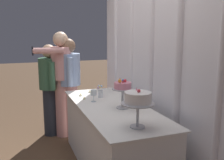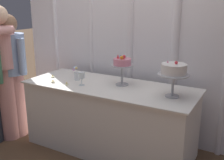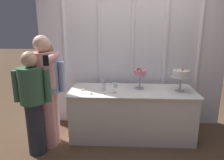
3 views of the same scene
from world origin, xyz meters
TOP-DOWN VIEW (x-y plane):
  - ground_plane at (0.00, 0.00)m, footprint 24.00×24.00m
  - draped_curtain at (0.02, 0.61)m, footprint 3.19×0.17m
  - cake_table at (0.00, 0.10)m, footprint 1.94×0.75m
  - cake_display_nearleft at (0.12, 0.18)m, footprint 0.24×0.24m
  - cake_display_nearright at (0.72, 0.08)m, footprint 0.30×0.30m
  - wine_glass at (-0.26, -0.05)m, footprint 0.07×0.07m
  - flower_vase at (-0.44, 0.10)m, footprint 0.08×0.08m
  - tealight_far_left at (-0.76, 0.04)m, footprint 0.05×0.05m
  - tealight_near_left at (-0.61, -0.13)m, footprint 0.04×0.04m
  - tealight_near_right at (-0.41, -0.13)m, footprint 0.04×0.04m
  - guest_man_dark_suit at (-1.23, -0.16)m, footprint 0.52×0.39m
  - guest_girl_blue_dress at (-1.23, -0.28)m, footprint 0.47×0.59m

SIDE VIEW (x-z plane):
  - ground_plane at x=0.00m, z-range 0.00..0.00m
  - cake_table at x=0.00m, z-range 0.00..0.78m
  - tealight_far_left at x=-0.76m, z-range 0.77..0.80m
  - tealight_near_left at x=-0.61m, z-range 0.77..0.80m
  - tealight_near_right at x=-0.41m, z-range 0.77..0.81m
  - guest_man_dark_suit at x=-1.23m, z-range 0.06..1.59m
  - flower_vase at x=-0.44m, z-range 0.77..0.93m
  - wine_glass at x=-0.26m, z-range 0.81..0.96m
  - guest_girl_blue_dress at x=-1.23m, z-range 0.10..1.73m
  - cake_display_nearleft at x=0.12m, z-range 0.84..1.19m
  - cake_display_nearright at x=0.72m, z-range 0.86..1.21m
  - draped_curtain at x=0.02m, z-range 0.10..2.74m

